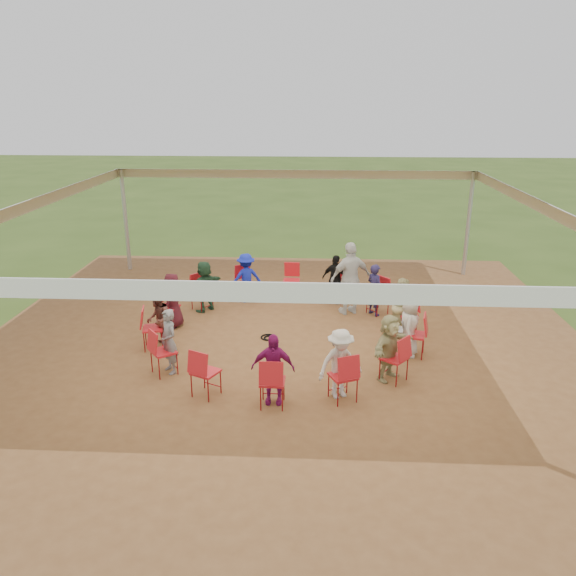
{
  "coord_description": "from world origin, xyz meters",
  "views": [
    {
      "loc": [
        0.68,
        -11.07,
        4.95
      ],
      "look_at": [
        0.07,
        0.3,
        1.08
      ],
      "focal_mm": 35.0,
      "sensor_mm": 36.0,
      "label": 1
    }
  ],
  "objects_px": {
    "chair_5": "(245,283)",
    "chair_9": "(164,352)",
    "chair_13": "(394,358)",
    "chair_1": "(406,313)",
    "chair_4": "(292,281)",
    "person_seated_4": "(246,278)",
    "person_seated_2": "(375,290)",
    "person_seated_9": "(273,369)",
    "chair_7": "(169,308)",
    "laptop": "(401,327)",
    "chair_12": "(343,376)",
    "person_seated_11": "(389,347)",
    "person_seated_0": "(409,326)",
    "person_seated_10": "(340,364)",
    "chair_6": "(202,292)",
    "chair_3": "(338,285)",
    "person_seated_3": "(336,280)",
    "standing_person": "(351,278)",
    "chair_10": "(206,372)",
    "chair_11": "(272,382)",
    "person_seated_5": "(205,286)",
    "chair_2": "(378,296)",
    "person_seated_6": "(173,300)",
    "person_seated_7": "(158,320)",
    "chair_8": "(153,328)",
    "chair_0": "(414,335)",
    "cable_coil": "(269,338)",
    "person_seated_1": "(402,306)"
  },
  "relations": [
    {
      "from": "chair_5",
      "to": "chair_9",
      "type": "relative_size",
      "value": 1.0
    },
    {
      "from": "chair_13",
      "to": "chair_1",
      "type": "bearing_deg",
      "value": 25.71
    },
    {
      "from": "chair_4",
      "to": "person_seated_4",
      "type": "xyz_separation_m",
      "value": [
        -1.14,
        -0.37,
        0.18
      ]
    },
    {
      "from": "person_seated_2",
      "to": "person_seated_9",
      "type": "xyz_separation_m",
      "value": [
        -2.09,
        -4.22,
        0.0
      ]
    },
    {
      "from": "chair_7",
      "to": "laptop",
      "type": "height_order",
      "value": "chair_7"
    },
    {
      "from": "chair_12",
      "to": "person_seated_11",
      "type": "relative_size",
      "value": 0.72
    },
    {
      "from": "person_seated_0",
      "to": "person_seated_2",
      "type": "distance_m",
      "value": 2.27
    },
    {
      "from": "person_seated_4",
      "to": "person_seated_10",
      "type": "relative_size",
      "value": 1.0
    },
    {
      "from": "chair_6",
      "to": "person_seated_4",
      "type": "relative_size",
      "value": 0.72
    },
    {
      "from": "chair_3",
      "to": "chair_4",
      "type": "distance_m",
      "value": 1.22
    },
    {
      "from": "chair_1",
      "to": "person_seated_2",
      "type": "distance_m",
      "value": 1.21
    },
    {
      "from": "chair_13",
      "to": "person_seated_10",
      "type": "distance_m",
      "value": 1.21
    },
    {
      "from": "chair_1",
      "to": "person_seated_3",
      "type": "height_order",
      "value": "person_seated_3"
    },
    {
      "from": "chair_3",
      "to": "standing_person",
      "type": "relative_size",
      "value": 0.51
    },
    {
      "from": "person_seated_9",
      "to": "chair_4",
      "type": "bearing_deg",
      "value": 90.0
    },
    {
      "from": "chair_10",
      "to": "chair_11",
      "type": "distance_m",
      "value": 1.22
    },
    {
      "from": "chair_4",
      "to": "chair_12",
      "type": "xyz_separation_m",
      "value": [
        1.13,
        -5.2,
        0.0
      ]
    },
    {
      "from": "chair_3",
      "to": "person_seated_5",
      "type": "distance_m",
      "value": 3.34
    },
    {
      "from": "chair_2",
      "to": "person_seated_6",
      "type": "xyz_separation_m",
      "value": [
        -4.69,
        -1.07,
        0.18
      ]
    },
    {
      "from": "chair_5",
      "to": "chair_7",
      "type": "distance_m",
      "value": 2.37
    },
    {
      "from": "chair_5",
      "to": "chair_10",
      "type": "relative_size",
      "value": 1.0
    },
    {
      "from": "chair_5",
      "to": "person_seated_5",
      "type": "height_order",
      "value": "person_seated_5"
    },
    {
      "from": "chair_13",
      "to": "person_seated_4",
      "type": "xyz_separation_m",
      "value": [
        -3.22,
        4.09,
        0.18
      ]
    },
    {
      "from": "chair_3",
      "to": "laptop",
      "type": "xyz_separation_m",
      "value": [
        1.17,
        -3.02,
        0.15
      ]
    },
    {
      "from": "chair_1",
      "to": "person_seated_7",
      "type": "distance_m",
      "value": 5.34
    },
    {
      "from": "chair_12",
      "to": "person_seated_11",
      "type": "distance_m",
      "value": 1.21
    },
    {
      "from": "chair_12",
      "to": "person_seated_7",
      "type": "xyz_separation_m",
      "value": [
        -3.71,
        1.92,
        0.18
      ]
    },
    {
      "from": "chair_8",
      "to": "standing_person",
      "type": "relative_size",
      "value": 0.51
    },
    {
      "from": "chair_0",
      "to": "chair_1",
      "type": "relative_size",
      "value": 1.0
    },
    {
      "from": "standing_person",
      "to": "person_seated_5",
      "type": "bearing_deg",
      "value": -23.83
    },
    {
      "from": "person_seated_3",
      "to": "cable_coil",
      "type": "xyz_separation_m",
      "value": [
        -1.49,
        -2.28,
        -0.61
      ]
    },
    {
      "from": "chair_2",
      "to": "chair_4",
      "type": "height_order",
      "value": "same"
    },
    {
      "from": "chair_3",
      "to": "person_seated_5",
      "type": "relative_size",
      "value": 0.72
    },
    {
      "from": "person_seated_3",
      "to": "person_seated_7",
      "type": "height_order",
      "value": "same"
    },
    {
      "from": "chair_6",
      "to": "chair_13",
      "type": "bearing_deg",
      "value": 90.0
    },
    {
      "from": "person_seated_5",
      "to": "chair_10",
      "type": "bearing_deg",
      "value": 50.4
    },
    {
      "from": "chair_6",
      "to": "standing_person",
      "type": "distance_m",
      "value": 3.63
    },
    {
      "from": "chair_11",
      "to": "standing_person",
      "type": "distance_m",
      "value": 4.67
    },
    {
      "from": "chair_13",
      "to": "person_seated_1",
      "type": "xyz_separation_m",
      "value": [
        0.44,
        2.28,
        0.18
      ]
    },
    {
      "from": "person_seated_10",
      "to": "person_seated_11",
      "type": "xyz_separation_m",
      "value": [
        0.92,
        0.71,
        0.0
      ]
    },
    {
      "from": "person_seated_11",
      "to": "laptop",
      "type": "xyz_separation_m",
      "value": [
        0.36,
        1.08,
        -0.03
      ]
    },
    {
      "from": "person_seated_1",
      "to": "cable_coil",
      "type": "height_order",
      "value": "person_seated_1"
    },
    {
      "from": "chair_11",
      "to": "person_seated_3",
      "type": "distance_m",
      "value": 5.21
    },
    {
      "from": "chair_11",
      "to": "chair_6",
      "type": "bearing_deg",
      "value": 115.71
    },
    {
      "from": "chair_3",
      "to": "person_seated_2",
      "type": "relative_size",
      "value": 0.72
    },
    {
      "from": "chair_12",
      "to": "laptop",
      "type": "distance_m",
      "value": 2.27
    },
    {
      "from": "chair_2",
      "to": "person_seated_5",
      "type": "relative_size",
      "value": 0.72
    },
    {
      "from": "standing_person",
      "to": "chair_12",
      "type": "bearing_deg",
      "value": 61.41
    },
    {
      "from": "chair_8",
      "to": "person_seated_0",
      "type": "xyz_separation_m",
      "value": [
        5.21,
        -0.03,
        0.18
      ]
    },
    {
      "from": "chair_1",
      "to": "person_seated_10",
      "type": "distance_m",
      "value": 3.34
    }
  ]
}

